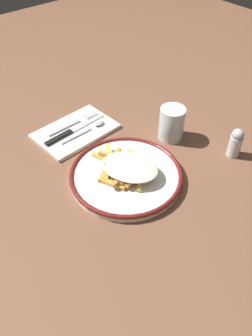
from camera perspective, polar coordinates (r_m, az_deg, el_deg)
name	(u,v)px	position (r m, az deg, el deg)	size (l,w,h in m)	color
ground_plane	(126,178)	(0.86, 0.00, -1.77)	(2.60, 2.60, 0.00)	brown
plate	(126,175)	(0.85, 0.00, -1.21)	(0.29, 0.29, 0.02)	white
fries_heap	(125,168)	(0.84, -0.12, -0.03)	(0.21, 0.16, 0.03)	#E6C264
napkin	(76,131)	(1.01, -8.59, 6.25)	(0.15, 0.23, 0.01)	silver
fork	(73,123)	(1.03, -8.95, 7.57)	(0.02, 0.18, 0.01)	silver
knife	(70,132)	(1.00, -9.49, 6.14)	(0.03, 0.21, 0.01)	black
spoon	(90,128)	(1.00, -6.12, 6.76)	(0.02, 0.15, 0.01)	silver
water_glass	(172,123)	(0.97, 7.78, 7.53)	(0.07, 0.07, 0.10)	silver
salt_shaker	(236,142)	(0.95, 18.19, 4.16)	(0.03, 0.03, 0.09)	silver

